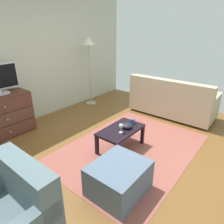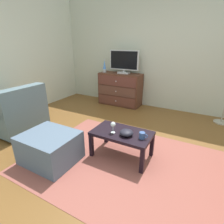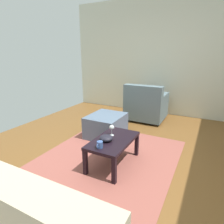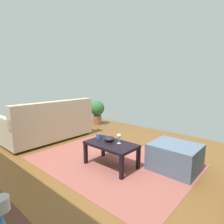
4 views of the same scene
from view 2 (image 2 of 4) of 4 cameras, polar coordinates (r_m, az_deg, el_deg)
name	(u,v)px [view 2 (image 2 of 4)]	position (r m, az deg, el deg)	size (l,w,h in m)	color
ground_plane	(118,153)	(2.72, 1.91, -13.12)	(5.84, 5.04, 0.05)	brown
wall_accent_rear	(164,49)	(4.40, 16.53, 18.98)	(5.84, 0.12, 2.76)	beige
area_rug	(124,163)	(2.49, 4.03, -16.12)	(2.60, 1.90, 0.01)	#9A5248
dresser	(120,89)	(4.55, 2.68, 7.41)	(1.07, 0.49, 0.81)	#562E1F
tv	(124,61)	(4.42, 3.92, 16.13)	(0.75, 0.18, 0.55)	silver
lava_lamp	(105,66)	(4.62, -2.45, 14.57)	(0.09, 0.09, 0.33)	#B7B7BC
coffee_table	(122,135)	(2.45, 3.24, -7.63)	(0.81, 0.47, 0.38)	black
wine_glass	(113,125)	(2.35, 0.36, -4.21)	(0.07, 0.07, 0.16)	silver
mug	(142,135)	(2.28, 9.83, -7.51)	(0.11, 0.08, 0.08)	#3C5998
bowl_decorative	(126,133)	(2.32, 4.71, -6.70)	(0.18, 0.18, 0.08)	black
armchair	(17,113)	(3.59, -28.59, -0.23)	(0.80, 0.84, 0.84)	#332319
ottoman	(50,148)	(2.56, -19.44, -10.87)	(0.70, 0.60, 0.40)	slate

